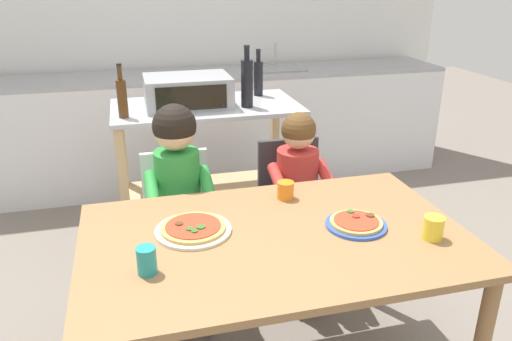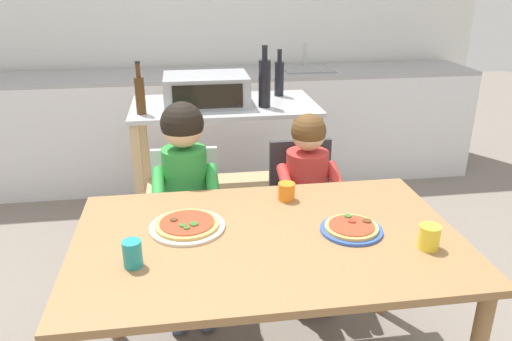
# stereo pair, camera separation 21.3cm
# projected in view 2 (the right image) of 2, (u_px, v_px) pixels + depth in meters

# --- Properties ---
(ground_plane) EXTENTS (10.90, 10.90, 0.00)m
(ground_plane) POSITION_uv_depth(u_px,v_px,m) (238.00, 253.00, 3.19)
(ground_plane) COLOR slate
(back_wall_tiled) EXTENTS (4.72, 0.12, 2.70)m
(back_wall_tiled) POSITION_uv_depth(u_px,v_px,m) (213.00, 12.00, 4.24)
(back_wall_tiled) COLOR white
(back_wall_tiled) RESTS_ON ground
(kitchen_counter) EXTENTS (4.24, 0.60, 1.11)m
(kitchen_counter) POSITION_uv_depth(u_px,v_px,m) (220.00, 126.00, 4.20)
(kitchen_counter) COLOR silver
(kitchen_counter) RESTS_ON ground
(kitchen_island_cart) EXTENTS (1.14, 0.62, 0.91)m
(kitchen_island_cart) POSITION_uv_depth(u_px,v_px,m) (225.00, 149.00, 3.20)
(kitchen_island_cart) COLOR #B7BABF
(kitchen_island_cart) RESTS_ON ground
(toaster_oven) EXTENTS (0.51, 0.37, 0.18)m
(toaster_oven) POSITION_uv_depth(u_px,v_px,m) (206.00, 90.00, 3.03)
(toaster_oven) COLOR #999BA0
(toaster_oven) RESTS_ON kitchen_island_cart
(bottle_tall_green_wine) EXTENTS (0.06, 0.06, 0.30)m
(bottle_tall_green_wine) POSITION_uv_depth(u_px,v_px,m) (140.00, 93.00, 2.83)
(bottle_tall_green_wine) COLOR #4C2D14
(bottle_tall_green_wine) RESTS_ON kitchen_island_cart
(bottle_dark_olive_oil) EXTENTS (0.06, 0.06, 0.30)m
(bottle_dark_olive_oil) POSITION_uv_depth(u_px,v_px,m) (279.00, 77.00, 3.24)
(bottle_dark_olive_oil) COLOR black
(bottle_dark_olive_oil) RESTS_ON kitchen_island_cart
(bottle_clear_vinegar) EXTENTS (0.07, 0.07, 0.37)m
(bottle_clear_vinegar) POSITION_uv_depth(u_px,v_px,m) (265.00, 82.00, 2.96)
(bottle_clear_vinegar) COLOR black
(bottle_clear_vinegar) RESTS_ON kitchen_island_cart
(dining_table) EXTENTS (1.48, 0.93, 0.73)m
(dining_table) POSITION_uv_depth(u_px,v_px,m) (267.00, 255.00, 1.94)
(dining_table) COLOR olive
(dining_table) RESTS_ON ground
(dining_chair_left) EXTENTS (0.36, 0.36, 0.81)m
(dining_chair_left) POSITION_uv_depth(u_px,v_px,m) (187.00, 215.00, 2.62)
(dining_chair_left) COLOR silver
(dining_chair_left) RESTS_ON ground
(dining_chair_right) EXTENTS (0.36, 0.36, 0.81)m
(dining_chair_right) POSITION_uv_depth(u_px,v_px,m) (303.00, 205.00, 2.74)
(dining_chair_right) COLOR #333338
(dining_chair_right) RESTS_ON ground
(child_in_green_shirt) EXTENTS (0.32, 0.42, 1.09)m
(child_in_green_shirt) POSITION_uv_depth(u_px,v_px,m) (185.00, 183.00, 2.43)
(child_in_green_shirt) COLOR #424C6B
(child_in_green_shirt) RESTS_ON ground
(child_in_red_shirt) EXTENTS (0.32, 0.42, 0.99)m
(child_in_red_shirt) POSITION_uv_depth(u_px,v_px,m) (309.00, 187.00, 2.57)
(child_in_red_shirt) COLOR #424C6B
(child_in_red_shirt) RESTS_ON ground
(pizza_plate_cream) EXTENTS (0.30, 0.30, 0.03)m
(pizza_plate_cream) POSITION_uv_depth(u_px,v_px,m) (187.00, 225.00, 1.96)
(pizza_plate_cream) COLOR beige
(pizza_plate_cream) RESTS_ON dining_table
(pizza_plate_blue_rimmed) EXTENTS (0.24, 0.24, 0.03)m
(pizza_plate_blue_rimmed) POSITION_uv_depth(u_px,v_px,m) (351.00, 228.00, 1.94)
(pizza_plate_blue_rimmed) COLOR #3356B7
(pizza_plate_blue_rimmed) RESTS_ON dining_table
(drinking_cup_orange) EXTENTS (0.07, 0.07, 0.08)m
(drinking_cup_orange) POSITION_uv_depth(u_px,v_px,m) (287.00, 191.00, 2.20)
(drinking_cup_orange) COLOR orange
(drinking_cup_orange) RESTS_ON dining_table
(drinking_cup_yellow) EXTENTS (0.08, 0.08, 0.09)m
(drinking_cup_yellow) POSITION_uv_depth(u_px,v_px,m) (429.00, 237.00, 1.81)
(drinking_cup_yellow) COLOR yellow
(drinking_cup_yellow) RESTS_ON dining_table
(drinking_cup_teal) EXTENTS (0.07, 0.07, 0.10)m
(drinking_cup_teal) POSITION_uv_depth(u_px,v_px,m) (133.00, 254.00, 1.70)
(drinking_cup_teal) COLOR teal
(drinking_cup_teal) RESTS_ON dining_table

